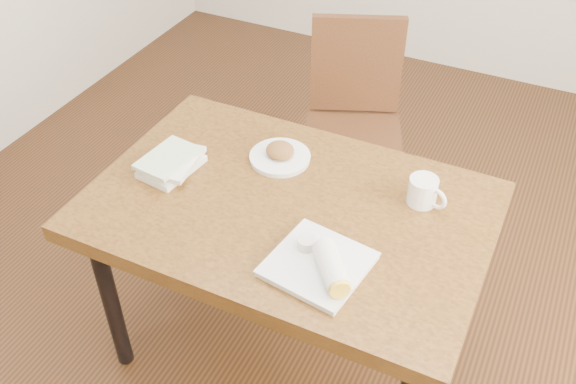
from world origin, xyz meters
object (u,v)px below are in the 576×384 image
at_px(table, 288,222).
at_px(book_stack, 172,163).
at_px(coffee_mug, 424,191).
at_px(plate_scone, 280,155).
at_px(chair_far, 354,113).
at_px(plate_burrito, 322,265).

xyz_separation_m(table, book_stack, (-0.44, -0.01, 0.11)).
relative_size(table, coffee_mug, 9.49).
distance_m(plate_scone, coffee_mug, 0.52).
distance_m(chair_far, plate_burrito, 1.18).
bearing_deg(chair_far, table, -83.52).
relative_size(plate_scone, plate_burrito, 0.71).
relative_size(table, plate_scone, 5.99).
bearing_deg(plate_burrito, plate_scone, 129.02).
bearing_deg(plate_scone, book_stack, -145.97).
relative_size(chair_far, plate_scone, 4.44).
relative_size(plate_scone, coffee_mug, 1.58).
distance_m(chair_far, coffee_mug, 0.88).
bearing_deg(coffee_mug, book_stack, -166.18).
relative_size(chair_far, plate_burrito, 3.14).
bearing_deg(book_stack, chair_far, 69.43).
bearing_deg(book_stack, plate_scone, 34.03).
bearing_deg(plate_burrito, table, 133.93).
xyz_separation_m(coffee_mug, book_stack, (-0.83, -0.20, -0.02)).
relative_size(table, plate_burrito, 4.23).
bearing_deg(plate_burrito, coffee_mug, 67.55).
height_order(coffee_mug, plate_burrito, coffee_mug).
distance_m(plate_burrito, book_stack, 0.69).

